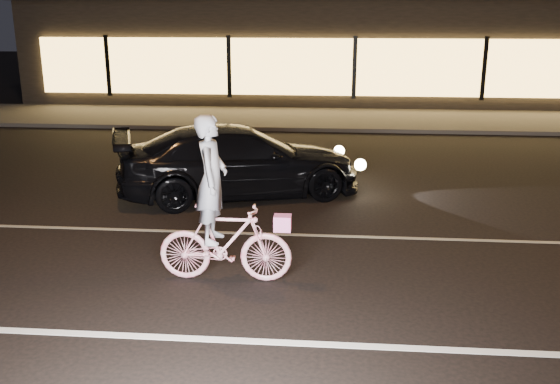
{
  "coord_description": "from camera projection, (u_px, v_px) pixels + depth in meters",
  "views": [
    {
      "loc": [
        -0.71,
        -7.77,
        3.66
      ],
      "look_at": [
        -1.43,
        0.6,
        1.16
      ],
      "focal_mm": 40.0,
      "sensor_mm": 36.0,
      "label": 1
    }
  ],
  "objects": [
    {
      "name": "lane_stripe_near",
      "position": [
        391.0,
        347.0,
        6.97
      ],
      "size": [
        60.0,
        0.12,
        0.01
      ],
      "primitive_type": "cube",
      "color": "silver",
      "rests_on": "ground"
    },
    {
      "name": "storefront",
      "position": [
        352.0,
        45.0,
        25.9
      ],
      "size": [
        25.4,
        8.42,
        4.2
      ],
      "color": "black",
      "rests_on": "ground"
    },
    {
      "name": "ground",
      "position": [
        382.0,
        290.0,
        8.4
      ],
      "size": [
        90.0,
        90.0,
        0.0
      ],
      "primitive_type": "plane",
      "color": "black",
      "rests_on": "ground"
    },
    {
      "name": "cyclist",
      "position": [
        221.0,
        224.0,
        8.47
      ],
      "size": [
        1.85,
        0.64,
        2.32
      ],
      "rotation": [
        0.0,
        0.0,
        1.57
      ],
      "color": "#E5466E",
      "rests_on": "ground"
    },
    {
      "name": "sidewalk",
      "position": [
        354.0,
        119.0,
        20.8
      ],
      "size": [
        30.0,
        4.0,
        0.12
      ],
      "primitive_type": "cube",
      "color": "#383533",
      "rests_on": "ground"
    },
    {
      "name": "lane_stripe_far",
      "position": [
        373.0,
        237.0,
        10.31
      ],
      "size": [
        60.0,
        0.1,
        0.01
      ],
      "primitive_type": "cube",
      "color": "gray",
      "rests_on": "ground"
    },
    {
      "name": "sedan",
      "position": [
        240.0,
        161.0,
        12.45
      ],
      "size": [
        5.22,
        3.43,
        1.41
      ],
      "rotation": [
        0.0,
        0.0,
        1.9
      ],
      "color": "black",
      "rests_on": "ground"
    }
  ]
}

